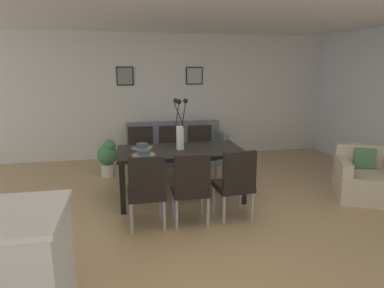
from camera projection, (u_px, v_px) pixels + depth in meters
The scene contains 20 objects.
ground_plane at pixel (195, 217), 4.33m from camera, with size 9.00×9.00×0.00m, color tan.
back_wall_panel at pixel (164, 96), 7.15m from camera, with size 9.00×0.10×2.60m, color silver.
ceiling_panel at pixel (189, 6), 4.13m from camera, with size 9.00×7.20×0.08m, color white.
dining_table at pixel (180, 154), 4.86m from camera, with size 1.80×0.94×0.74m.
dining_chair_near_left at pixel (147, 188), 3.94m from camera, with size 0.44×0.44×0.92m.
dining_chair_near_right at pixel (141, 152), 5.66m from camera, with size 0.44×0.44×0.92m.
dining_chair_far_left at pixel (191, 185), 4.04m from camera, with size 0.46×0.46×0.92m.
dining_chair_far_right at pixel (172, 150), 5.74m from camera, with size 0.45×0.45×0.92m.
dining_chair_mid_left at pixel (236, 181), 4.18m from camera, with size 0.47×0.47×0.92m.
dining_chair_mid_right at pixel (201, 149), 5.81m from camera, with size 0.45×0.45×0.92m.
centerpiece_vase at pixel (180, 130), 4.79m from camera, with size 0.21×0.23×0.73m.
placemat_near_left at pixel (144, 155), 4.54m from camera, with size 0.32×0.32×0.01m, color #7F705B.
bowl_near_left at pixel (144, 152), 4.53m from camera, with size 0.17×0.17×0.07m.
placemat_near_right at pixel (142, 148), 4.94m from camera, with size 0.32×0.32×0.01m, color #7F705B.
bowl_near_right at pixel (142, 145), 4.94m from camera, with size 0.17×0.17×0.07m.
sofa at pixel (176, 149), 6.81m from camera, with size 1.95×0.84×0.80m.
armchair at pixel (365, 179), 4.96m from camera, with size 1.07×1.07×0.75m.
framed_picture_left at pixel (125, 76), 6.83m from camera, with size 0.35×0.03×0.38m.
framed_picture_center at pixel (194, 76), 7.11m from camera, with size 0.36×0.03×0.37m.
potted_plant at pixel (108, 156), 5.93m from camera, with size 0.36×0.36×0.67m.
Camera 1 is at (-0.85, -3.92, 1.89)m, focal length 31.26 mm.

